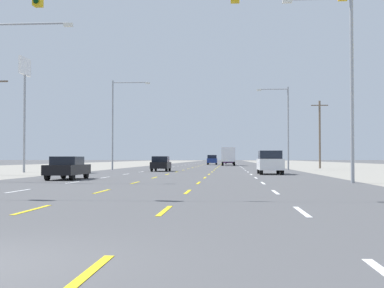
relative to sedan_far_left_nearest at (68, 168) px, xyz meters
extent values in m
plane|color=#4C4C4F|center=(6.84, 39.95, -0.76)|extent=(572.00, 572.00, 0.00)
cube|color=gray|center=(-17.91, 39.95, -0.75)|extent=(28.00, 440.00, 0.01)
cube|color=white|center=(1.59, -11.55, -0.75)|extent=(0.14, 2.60, 0.01)
cube|color=white|center=(1.59, -4.05, -0.75)|extent=(0.14, 2.60, 0.01)
cube|color=white|center=(1.59, 3.45, -0.75)|extent=(0.14, 2.60, 0.01)
cube|color=white|center=(1.59, 10.95, -0.75)|extent=(0.14, 2.60, 0.01)
cube|color=white|center=(1.59, 18.45, -0.75)|extent=(0.14, 2.60, 0.01)
cube|color=white|center=(1.59, 25.95, -0.75)|extent=(0.14, 2.60, 0.01)
cube|color=white|center=(1.59, 33.45, -0.75)|extent=(0.14, 2.60, 0.01)
cube|color=white|center=(1.59, 40.95, -0.75)|extent=(0.14, 2.60, 0.01)
cube|color=white|center=(1.59, 48.45, -0.75)|extent=(0.14, 2.60, 0.01)
cube|color=white|center=(1.59, 55.95, -0.75)|extent=(0.14, 2.60, 0.01)
cube|color=white|center=(1.59, 63.45, -0.75)|extent=(0.14, 2.60, 0.01)
cube|color=white|center=(1.59, 70.95, -0.75)|extent=(0.14, 2.60, 0.01)
cube|color=white|center=(1.59, 78.45, -0.75)|extent=(0.14, 2.60, 0.01)
cube|color=white|center=(1.59, 85.95, -0.75)|extent=(0.14, 2.60, 0.01)
cube|color=white|center=(1.59, 93.45, -0.75)|extent=(0.14, 2.60, 0.01)
cube|color=white|center=(1.59, 100.95, -0.75)|extent=(0.14, 2.60, 0.01)
cube|color=white|center=(1.59, 108.45, -0.75)|extent=(0.14, 2.60, 0.01)
cube|color=white|center=(1.59, 115.95, -0.75)|extent=(0.14, 2.60, 0.01)
cube|color=white|center=(1.59, 123.45, -0.75)|extent=(0.14, 2.60, 0.01)
cube|color=white|center=(1.59, 130.95, -0.75)|extent=(0.14, 2.60, 0.01)
cube|color=white|center=(1.59, 138.45, -0.75)|extent=(0.14, 2.60, 0.01)
cube|color=white|center=(1.59, 145.95, -0.75)|extent=(0.14, 2.60, 0.01)
cube|color=white|center=(1.59, 153.45, -0.75)|extent=(0.14, 2.60, 0.01)
cube|color=white|center=(1.59, 160.95, -0.75)|extent=(0.14, 2.60, 0.01)
cube|color=white|center=(1.59, 168.45, -0.75)|extent=(0.14, 2.60, 0.01)
cube|color=white|center=(1.59, 175.95, -0.75)|extent=(0.14, 2.60, 0.01)
cube|color=white|center=(1.59, 183.45, -0.75)|extent=(0.14, 2.60, 0.01)
cube|color=white|center=(1.59, 190.95, -0.75)|extent=(0.14, 2.60, 0.01)
cube|color=yellow|center=(5.09, -19.05, -0.75)|extent=(0.14, 2.60, 0.01)
cube|color=yellow|center=(5.09, -11.55, -0.75)|extent=(0.14, 2.60, 0.01)
cube|color=yellow|center=(5.09, -4.05, -0.75)|extent=(0.14, 2.60, 0.01)
cube|color=yellow|center=(5.09, 3.45, -0.75)|extent=(0.14, 2.60, 0.01)
cube|color=yellow|center=(5.09, 10.95, -0.75)|extent=(0.14, 2.60, 0.01)
cube|color=yellow|center=(5.09, 18.45, -0.75)|extent=(0.14, 2.60, 0.01)
cube|color=yellow|center=(5.09, 25.95, -0.75)|extent=(0.14, 2.60, 0.01)
cube|color=yellow|center=(5.09, 33.45, -0.75)|extent=(0.14, 2.60, 0.01)
cube|color=yellow|center=(5.09, 40.95, -0.75)|extent=(0.14, 2.60, 0.01)
cube|color=yellow|center=(5.09, 48.45, -0.75)|extent=(0.14, 2.60, 0.01)
cube|color=yellow|center=(5.09, 55.95, -0.75)|extent=(0.14, 2.60, 0.01)
cube|color=yellow|center=(5.09, 63.45, -0.75)|extent=(0.14, 2.60, 0.01)
cube|color=yellow|center=(5.09, 70.95, -0.75)|extent=(0.14, 2.60, 0.01)
cube|color=yellow|center=(5.09, 78.45, -0.75)|extent=(0.14, 2.60, 0.01)
cube|color=yellow|center=(5.09, 85.95, -0.75)|extent=(0.14, 2.60, 0.01)
cube|color=yellow|center=(5.09, 93.45, -0.75)|extent=(0.14, 2.60, 0.01)
cube|color=yellow|center=(5.09, 100.95, -0.75)|extent=(0.14, 2.60, 0.01)
cube|color=yellow|center=(5.09, 108.45, -0.75)|extent=(0.14, 2.60, 0.01)
cube|color=yellow|center=(5.09, 115.95, -0.75)|extent=(0.14, 2.60, 0.01)
cube|color=yellow|center=(5.09, 123.45, -0.75)|extent=(0.14, 2.60, 0.01)
cube|color=yellow|center=(5.09, 130.95, -0.75)|extent=(0.14, 2.60, 0.01)
cube|color=yellow|center=(5.09, 138.45, -0.75)|extent=(0.14, 2.60, 0.01)
cube|color=yellow|center=(5.09, 145.95, -0.75)|extent=(0.14, 2.60, 0.01)
cube|color=yellow|center=(5.09, 153.45, -0.75)|extent=(0.14, 2.60, 0.01)
cube|color=yellow|center=(5.09, 160.95, -0.75)|extent=(0.14, 2.60, 0.01)
cube|color=yellow|center=(5.09, 168.45, -0.75)|extent=(0.14, 2.60, 0.01)
cube|color=yellow|center=(5.09, 175.95, -0.75)|extent=(0.14, 2.60, 0.01)
cube|color=yellow|center=(5.09, 183.45, -0.75)|extent=(0.14, 2.60, 0.01)
cube|color=yellow|center=(5.09, 190.95, -0.75)|extent=(0.14, 2.60, 0.01)
cube|color=yellow|center=(8.59, -26.55, -0.75)|extent=(0.14, 2.60, 0.01)
cube|color=yellow|center=(8.59, -19.05, -0.75)|extent=(0.14, 2.60, 0.01)
cube|color=yellow|center=(8.59, -11.55, -0.75)|extent=(0.14, 2.60, 0.01)
cube|color=yellow|center=(8.59, -4.05, -0.75)|extent=(0.14, 2.60, 0.01)
cube|color=yellow|center=(8.59, 3.45, -0.75)|extent=(0.14, 2.60, 0.01)
cube|color=yellow|center=(8.59, 10.95, -0.75)|extent=(0.14, 2.60, 0.01)
cube|color=yellow|center=(8.59, 18.45, -0.75)|extent=(0.14, 2.60, 0.01)
cube|color=yellow|center=(8.59, 25.95, -0.75)|extent=(0.14, 2.60, 0.01)
cube|color=yellow|center=(8.59, 33.45, -0.75)|extent=(0.14, 2.60, 0.01)
cube|color=yellow|center=(8.59, 40.95, -0.75)|extent=(0.14, 2.60, 0.01)
cube|color=yellow|center=(8.59, 48.45, -0.75)|extent=(0.14, 2.60, 0.01)
cube|color=yellow|center=(8.59, 55.95, -0.75)|extent=(0.14, 2.60, 0.01)
cube|color=yellow|center=(8.59, 63.45, -0.75)|extent=(0.14, 2.60, 0.01)
cube|color=yellow|center=(8.59, 70.95, -0.75)|extent=(0.14, 2.60, 0.01)
cube|color=yellow|center=(8.59, 78.45, -0.75)|extent=(0.14, 2.60, 0.01)
cube|color=yellow|center=(8.59, 85.95, -0.75)|extent=(0.14, 2.60, 0.01)
cube|color=yellow|center=(8.59, 93.45, -0.75)|extent=(0.14, 2.60, 0.01)
cube|color=yellow|center=(8.59, 100.95, -0.75)|extent=(0.14, 2.60, 0.01)
cube|color=yellow|center=(8.59, 108.45, -0.75)|extent=(0.14, 2.60, 0.01)
cube|color=yellow|center=(8.59, 115.95, -0.75)|extent=(0.14, 2.60, 0.01)
cube|color=yellow|center=(8.59, 123.45, -0.75)|extent=(0.14, 2.60, 0.01)
cube|color=yellow|center=(8.59, 130.95, -0.75)|extent=(0.14, 2.60, 0.01)
cube|color=yellow|center=(8.59, 138.45, -0.75)|extent=(0.14, 2.60, 0.01)
cube|color=yellow|center=(8.59, 145.95, -0.75)|extent=(0.14, 2.60, 0.01)
cube|color=yellow|center=(8.59, 153.45, -0.75)|extent=(0.14, 2.60, 0.01)
cube|color=yellow|center=(8.59, 160.95, -0.75)|extent=(0.14, 2.60, 0.01)
cube|color=yellow|center=(8.59, 168.45, -0.75)|extent=(0.14, 2.60, 0.01)
cube|color=yellow|center=(8.59, 175.95, -0.75)|extent=(0.14, 2.60, 0.01)
cube|color=yellow|center=(8.59, 183.45, -0.75)|extent=(0.14, 2.60, 0.01)
cube|color=yellow|center=(8.59, 190.95, -0.75)|extent=(0.14, 2.60, 0.01)
cube|color=white|center=(12.09, -19.05, -0.75)|extent=(0.14, 2.60, 0.01)
cube|color=white|center=(12.09, -11.55, -0.75)|extent=(0.14, 2.60, 0.01)
cube|color=white|center=(12.09, -4.05, -0.75)|extent=(0.14, 2.60, 0.01)
cube|color=white|center=(12.09, 3.45, -0.75)|extent=(0.14, 2.60, 0.01)
cube|color=white|center=(12.09, 10.95, -0.75)|extent=(0.14, 2.60, 0.01)
cube|color=white|center=(12.09, 18.45, -0.75)|extent=(0.14, 2.60, 0.01)
cube|color=white|center=(12.09, 25.95, -0.75)|extent=(0.14, 2.60, 0.01)
cube|color=white|center=(12.09, 33.45, -0.75)|extent=(0.14, 2.60, 0.01)
cube|color=white|center=(12.09, 40.95, -0.75)|extent=(0.14, 2.60, 0.01)
cube|color=white|center=(12.09, 48.45, -0.75)|extent=(0.14, 2.60, 0.01)
cube|color=white|center=(12.09, 55.95, -0.75)|extent=(0.14, 2.60, 0.01)
cube|color=white|center=(12.09, 63.45, -0.75)|extent=(0.14, 2.60, 0.01)
cube|color=white|center=(12.09, 70.95, -0.75)|extent=(0.14, 2.60, 0.01)
cube|color=white|center=(12.09, 78.45, -0.75)|extent=(0.14, 2.60, 0.01)
cube|color=white|center=(12.09, 85.95, -0.75)|extent=(0.14, 2.60, 0.01)
cube|color=white|center=(12.09, 93.45, -0.75)|extent=(0.14, 2.60, 0.01)
cube|color=white|center=(12.09, 100.95, -0.75)|extent=(0.14, 2.60, 0.01)
cube|color=white|center=(12.09, 108.45, -0.75)|extent=(0.14, 2.60, 0.01)
cube|color=white|center=(12.09, 115.95, -0.75)|extent=(0.14, 2.60, 0.01)
cube|color=white|center=(12.09, 123.45, -0.75)|extent=(0.14, 2.60, 0.01)
cube|color=white|center=(12.09, 130.95, -0.75)|extent=(0.14, 2.60, 0.01)
cube|color=white|center=(12.09, 138.45, -0.75)|extent=(0.14, 2.60, 0.01)
cube|color=white|center=(12.09, 145.95, -0.75)|extent=(0.14, 2.60, 0.01)
cube|color=white|center=(12.09, 153.45, -0.75)|extent=(0.14, 2.60, 0.01)
cube|color=white|center=(12.09, 160.95, -0.75)|extent=(0.14, 2.60, 0.01)
cube|color=white|center=(12.09, 168.45, -0.75)|extent=(0.14, 2.60, 0.01)
cube|color=white|center=(12.09, 175.95, -0.75)|extent=(0.14, 2.60, 0.01)
cube|color=white|center=(12.09, 183.45, -0.75)|extent=(0.14, 2.60, 0.01)
cube|color=white|center=(12.09, 190.95, -0.75)|extent=(0.14, 2.60, 0.01)
sphere|color=black|center=(3.52, -14.81, 6.11)|extent=(0.20, 0.20, 0.20)
cube|color=black|center=(0.00, 0.02, -0.13)|extent=(1.80, 4.50, 0.62)
cube|color=black|center=(0.00, -0.08, 0.44)|extent=(1.62, 2.10, 0.52)
cylinder|color=black|center=(-0.77, 1.57, -0.44)|extent=(0.22, 0.64, 0.64)
cylinder|color=black|center=(0.77, 1.57, -0.44)|extent=(0.22, 0.64, 0.64)
cylinder|color=black|center=(-0.77, -1.53, -0.44)|extent=(0.22, 0.64, 0.64)
cylinder|color=black|center=(0.77, -1.53, -0.44)|extent=(0.22, 0.64, 0.64)
cube|color=white|center=(13.70, 11.78, 0.08)|extent=(1.98, 4.90, 0.92)
cube|color=black|center=(13.70, 11.73, 0.88)|extent=(1.82, 2.70, 0.68)
cylinder|color=black|center=(12.86, 13.48, -0.38)|extent=(0.26, 0.76, 0.76)
cylinder|color=black|center=(14.54, 13.48, -0.38)|extent=(0.26, 0.76, 0.76)
cylinder|color=black|center=(12.86, 10.08, -0.38)|extent=(0.26, 0.76, 0.76)
cylinder|color=black|center=(14.54, 10.08, -0.38)|extent=(0.26, 0.76, 0.76)
cube|color=black|center=(3.28, 20.56, -0.13)|extent=(1.72, 3.90, 0.66)
cube|color=black|center=(3.28, 20.31, 0.49)|extent=(1.58, 1.90, 0.58)
cylinder|color=black|center=(2.54, 21.96, -0.46)|extent=(0.20, 0.60, 0.60)
cylinder|color=black|center=(4.02, 21.96, -0.46)|extent=(0.20, 0.60, 0.60)
cylinder|color=black|center=(2.54, 19.16, -0.46)|extent=(0.20, 0.60, 0.60)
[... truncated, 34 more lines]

